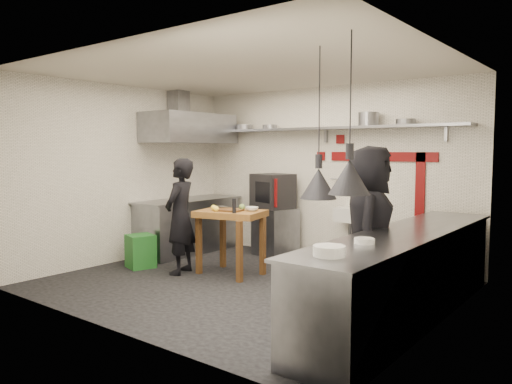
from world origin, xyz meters
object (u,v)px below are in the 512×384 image
Objects in this scene: prep_table at (231,242)px; chef_left at (180,216)px; green_bin at (141,251)px; chef_right at (369,227)px; oven_stand at (275,232)px; combi_oven at (273,191)px.

prep_table is 0.55× the size of chef_left.
chef_right reaches higher than green_bin.
chef_left is (0.74, 0.13, 0.58)m from green_bin.
chef_left is at bearing -159.71° from prep_table.
prep_table reaches higher than oven_stand.
chef_right is at bearing 76.42° from chef_left.
chef_right is (3.55, 0.37, 0.66)m from green_bin.
chef_left reaches higher than prep_table.
combi_oven reaches higher than oven_stand.
prep_table is (0.25, -1.44, 0.06)m from oven_stand.
combi_oven is at bearing 61.52° from green_bin.
oven_stand is 1.60× the size of green_bin.
oven_stand is at bearing 60.81° from green_bin.
prep_table is at bearing 21.44° from green_bin.
green_bin is at bearing -104.74° from oven_stand.
chef_left reaches higher than combi_oven.
combi_oven is at bearing 88.01° from prep_table.
chef_left is 0.91× the size of chef_right.
prep_table is 0.82m from chef_left.
green_bin is 0.30× the size of chef_left.
chef_left reaches higher than oven_stand.
prep_table is (1.35, 0.53, 0.21)m from green_bin.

